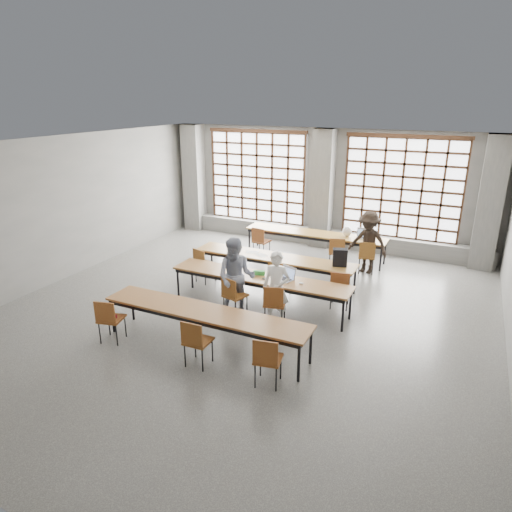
{
  "coord_description": "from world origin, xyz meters",
  "views": [
    {
      "loc": [
        3.99,
        -7.78,
        4.38
      ],
      "look_at": [
        0.1,
        0.4,
        1.19
      ],
      "focal_mm": 32.0,
      "sensor_mm": 36.0,
      "label": 1
    }
  ],
  "objects_px": {
    "laptop_back": "(363,236)",
    "desk_row_c": "(260,279)",
    "chair_back_mid": "(337,250)",
    "chair_mid_left": "(203,262)",
    "laptop_front": "(286,276)",
    "mouse": "(301,283)",
    "chair_mid_right": "(340,286)",
    "chair_back_left": "(260,239)",
    "chair_near_right": "(267,357)",
    "student_back": "(368,242)",
    "chair_front_right": "(274,301)",
    "chair_near_left": "(109,317)",
    "plastic_bag": "(347,231)",
    "red_pouch": "(111,316)",
    "chair_near_mid": "(196,339)",
    "student_male": "(276,288)",
    "phone": "(265,279)",
    "desk_row_a": "(315,235)",
    "backpack": "(340,257)",
    "desk_row_b": "(274,259)",
    "chair_front_left": "(233,293)",
    "chair_back_right": "(367,254)",
    "desk_row_d": "(205,314)",
    "chair_mid_centre": "(279,275)",
    "green_box": "(259,273)",
    "student_female": "(236,277)"
  },
  "relations": [
    {
      "from": "laptop_back",
      "to": "desk_row_c",
      "type": "bearing_deg",
      "value": -110.05
    },
    {
      "from": "chair_back_mid",
      "to": "chair_mid_left",
      "type": "height_order",
      "value": "same"
    },
    {
      "from": "laptop_front",
      "to": "laptop_back",
      "type": "xyz_separation_m",
      "value": [
        0.79,
        3.64,
        0.0
      ]
    },
    {
      "from": "desk_row_c",
      "to": "mouse",
      "type": "distance_m",
      "value": 0.95
    },
    {
      "from": "chair_mid_right",
      "to": "laptop_back",
      "type": "xyz_separation_m",
      "value": [
        -0.21,
        3.06,
        0.25
      ]
    },
    {
      "from": "chair_back_left",
      "to": "chair_near_right",
      "type": "distance_m",
      "value": 6.18
    },
    {
      "from": "chair_mid_left",
      "to": "student_back",
      "type": "distance_m",
      "value": 4.26
    },
    {
      "from": "chair_front_right",
      "to": "chair_near_left",
      "type": "relative_size",
      "value": 1.0
    },
    {
      "from": "plastic_bag",
      "to": "red_pouch",
      "type": "xyz_separation_m",
      "value": [
        -2.82,
        -6.16,
        -0.37
      ]
    },
    {
      "from": "chair_near_mid",
      "to": "laptop_back",
      "type": "height_order",
      "value": "laptop_back"
    },
    {
      "from": "student_male",
      "to": "student_back",
      "type": "distance_m",
      "value": 3.78
    },
    {
      "from": "phone",
      "to": "chair_mid_right",
      "type": "bearing_deg",
      "value": 29.31
    },
    {
      "from": "desk_row_a",
      "to": "backpack",
      "type": "xyz_separation_m",
      "value": [
        1.34,
        -2.27,
        0.27
      ]
    },
    {
      "from": "plastic_bag",
      "to": "desk_row_b",
      "type": "bearing_deg",
      "value": -116.05
    },
    {
      "from": "chair_back_left",
      "to": "laptop_front",
      "type": "distance_m",
      "value": 3.51
    },
    {
      "from": "chair_back_mid",
      "to": "chair_front_left",
      "type": "bearing_deg",
      "value": -107.82
    },
    {
      "from": "chair_near_right",
      "to": "desk_row_b",
      "type": "bearing_deg",
      "value": 111.89
    },
    {
      "from": "desk_row_b",
      "to": "chair_near_right",
      "type": "bearing_deg",
      "value": -68.11
    },
    {
      "from": "chair_back_mid",
      "to": "chair_near_right",
      "type": "xyz_separation_m",
      "value": [
        0.47,
        -5.56,
        0.0
      ]
    },
    {
      "from": "chair_back_right",
      "to": "student_male",
      "type": "xyz_separation_m",
      "value": [
        -1.04,
        -3.51,
        0.22
      ]
    },
    {
      "from": "chair_back_mid",
      "to": "mouse",
      "type": "height_order",
      "value": "chair_back_mid"
    },
    {
      "from": "chair_back_mid",
      "to": "chair_near_left",
      "type": "height_order",
      "value": "same"
    },
    {
      "from": "desk_row_d",
      "to": "chair_front_left",
      "type": "bearing_deg",
      "value": 95.62
    },
    {
      "from": "chair_back_left",
      "to": "chair_front_left",
      "type": "height_order",
      "value": "same"
    },
    {
      "from": "student_male",
      "to": "laptop_back",
      "type": "xyz_separation_m",
      "value": [
        0.77,
        4.24,
        0.03
      ]
    },
    {
      "from": "chair_mid_centre",
      "to": "chair_near_left",
      "type": "xyz_separation_m",
      "value": [
        -2.03,
        -3.24,
        0.0
      ]
    },
    {
      "from": "desk_row_d",
      "to": "laptop_back",
      "type": "height_order",
      "value": "laptop_back"
    },
    {
      "from": "chair_front_left",
      "to": "phone",
      "type": "xyz_separation_m",
      "value": [
        0.5,
        0.53,
        0.2
      ]
    },
    {
      "from": "chair_mid_centre",
      "to": "chair_near_right",
      "type": "relative_size",
      "value": 1.0
    },
    {
      "from": "chair_near_mid",
      "to": "phone",
      "type": "distance_m",
      "value": 2.47
    },
    {
      "from": "laptop_back",
      "to": "green_box",
      "type": "bearing_deg",
      "value": -111.13
    },
    {
      "from": "chair_near_mid",
      "to": "laptop_front",
      "type": "distance_m",
      "value": 2.73
    },
    {
      "from": "mouse",
      "to": "chair_near_left",
      "type": "bearing_deg",
      "value": -138.09
    },
    {
      "from": "chair_front_right",
      "to": "phone",
      "type": "height_order",
      "value": "chair_front_right"
    },
    {
      "from": "desk_row_b",
      "to": "laptop_back",
      "type": "distance_m",
      "value": 2.91
    },
    {
      "from": "chair_front_left",
      "to": "chair_near_mid",
      "type": "bearing_deg",
      "value": -80.29
    },
    {
      "from": "chair_mid_right",
      "to": "phone",
      "type": "height_order",
      "value": "chair_mid_right"
    },
    {
      "from": "chair_mid_left",
      "to": "plastic_bag",
      "type": "height_order",
      "value": "plastic_bag"
    },
    {
      "from": "chair_mid_right",
      "to": "chair_near_right",
      "type": "relative_size",
      "value": 1.0
    },
    {
      "from": "chair_near_left",
      "to": "green_box",
      "type": "xyz_separation_m",
      "value": [
        1.82,
        2.63,
        0.24
      ]
    },
    {
      "from": "desk_row_c",
      "to": "chair_back_mid",
      "type": "distance_m",
      "value": 3.13
    },
    {
      "from": "chair_back_left",
      "to": "chair_front_right",
      "type": "distance_m",
      "value": 4.15
    },
    {
      "from": "chair_mid_left",
      "to": "student_male",
      "type": "bearing_deg",
      "value": -25.82
    },
    {
      "from": "desk_row_c",
      "to": "backpack",
      "type": "distance_m",
      "value": 1.95
    },
    {
      "from": "desk_row_a",
      "to": "chair_mid_right",
      "type": "relative_size",
      "value": 4.55
    },
    {
      "from": "desk_row_a",
      "to": "mouse",
      "type": "xyz_separation_m",
      "value": [
        0.93,
        -3.65,
        0.08
      ]
    },
    {
      "from": "chair_front_left",
      "to": "student_female",
      "type": "xyz_separation_m",
      "value": [
        0.02,
        0.13,
        0.3
      ]
    },
    {
      "from": "chair_front_left",
      "to": "backpack",
      "type": "xyz_separation_m",
      "value": [
        1.69,
        1.99,
        0.39
      ]
    },
    {
      "from": "desk_row_b",
      "to": "chair_back_left",
      "type": "distance_m",
      "value": 2.05
    },
    {
      "from": "chair_back_left",
      "to": "chair_back_right",
      "type": "distance_m",
      "value": 3.03
    }
  ]
}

